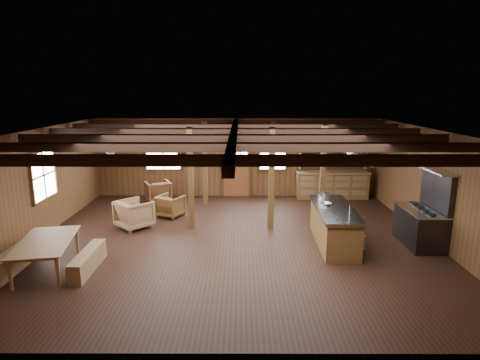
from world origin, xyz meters
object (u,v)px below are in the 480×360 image
object	(u,v)px
dining_table	(49,255)
armchair_a	(158,192)
armchair_c	(134,214)
armchair_b	(170,206)
commercial_range	(423,220)
kitchen_island	(334,226)

from	to	relation	value
dining_table	armchair_a	distance (m)	5.50
armchair_a	armchair_c	xyz separation A→B (m)	(-0.12, -2.64, 0.03)
armchair_c	armchair_a	bearing A→B (deg)	-48.29
armchair_b	armchair_c	world-z (taller)	armchair_c
armchair_a	armchair_b	size ratio (longest dim) A/B	1.12
armchair_b	armchair_c	distance (m)	1.33
commercial_range	armchair_a	distance (m)	8.28
dining_table	kitchen_island	bearing A→B (deg)	-86.82
dining_table	armchair_b	world-z (taller)	dining_table
dining_table	armchair_a	world-z (taller)	armchair_a
kitchen_island	armchair_a	distance (m)	6.42
kitchen_island	dining_table	bearing A→B (deg)	-165.30
armchair_c	dining_table	bearing A→B (deg)	112.13
commercial_range	armchair_b	bearing A→B (deg)	161.08
armchair_c	armchair_b	bearing A→B (deg)	-83.69
dining_table	armchair_a	bearing A→B (deg)	-23.10
kitchen_island	armchair_b	distance (m)	4.99
armchair_a	armchair_c	bearing A→B (deg)	61.54
kitchen_island	armchair_a	world-z (taller)	kitchen_island
kitchen_island	armchair_c	distance (m)	5.40
dining_table	armchair_a	xyz separation A→B (m)	(1.23, 5.36, 0.04)
kitchen_island	armchair_c	xyz separation A→B (m)	(-5.27, 1.21, -0.08)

